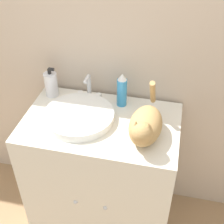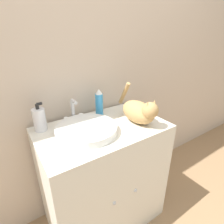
{
  "view_description": "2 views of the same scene",
  "coord_description": "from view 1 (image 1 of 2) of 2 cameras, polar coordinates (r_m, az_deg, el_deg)",
  "views": [
    {
      "loc": [
        0.34,
        -0.96,
        1.88
      ],
      "look_at": [
        0.06,
        0.24,
        0.92
      ],
      "focal_mm": 50.0,
      "sensor_mm": 36.0,
      "label": 1
    },
    {
      "loc": [
        -0.5,
        -0.61,
        1.38
      ],
      "look_at": [
        0.05,
        0.22,
        0.94
      ],
      "focal_mm": 28.0,
      "sensor_mm": 36.0,
      "label": 2
    }
  ],
  "objects": [
    {
      "name": "faucet",
      "position": [
        1.78,
        -4.24,
        4.22
      ],
      "size": [
        0.14,
        0.08,
        0.16
      ],
      "color": "silver",
      "rests_on": "vanity_cabinet"
    },
    {
      "name": "spray_bottle",
      "position": [
        1.71,
        1.83,
        4.01
      ],
      "size": [
        0.06,
        0.06,
        0.2
      ],
      "color": "#338CCC",
      "rests_on": "vanity_cabinet"
    },
    {
      "name": "soap_bottle",
      "position": [
        1.83,
        -11.08,
        5.05
      ],
      "size": [
        0.08,
        0.08,
        0.18
      ],
      "color": "silver",
      "rests_on": "vanity_cabinet"
    },
    {
      "name": "sink_basin",
      "position": [
        1.65,
        -6.06,
        -0.72
      ],
      "size": [
        0.37,
        0.37,
        0.04
      ],
      "color": "white",
      "rests_on": "vanity_cabinet"
    },
    {
      "name": "vanity_cabinet",
      "position": [
        1.94,
        -1.81,
        -11.26
      ],
      "size": [
        0.83,
        0.53,
        0.83
      ],
      "color": "silver",
      "rests_on": "ground_plane"
    },
    {
      "name": "cat",
      "position": [
        1.5,
        6.07,
        -2.48
      ],
      "size": [
        0.17,
        0.4,
        0.25
      ],
      "rotation": [
        0.0,
        0.0,
        -1.62
      ],
      "color": "tan",
      "rests_on": "vanity_cabinet"
    },
    {
      "name": "wall_back",
      "position": [
        1.68,
        0.24,
        15.85
      ],
      "size": [
        6.0,
        0.05,
        2.5
      ],
      "color": "#C6B29E",
      "rests_on": "ground_plane"
    }
  ]
}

